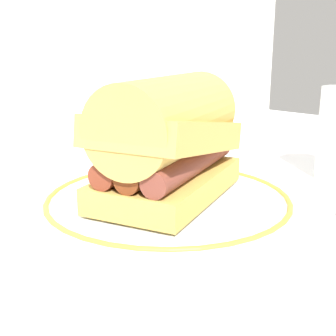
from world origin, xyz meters
name	(u,v)px	position (x,y,z in m)	size (l,w,h in m)	color
ground_plane	(147,211)	(0.00, 0.00, 0.00)	(1.50, 1.50, 0.00)	silver
plate	(168,202)	(0.02, -0.01, 0.01)	(0.28, 0.28, 0.01)	white
sausage_sandwich	(168,139)	(0.02, -0.01, 0.08)	(0.20, 0.15, 0.12)	gold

